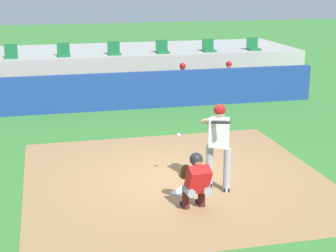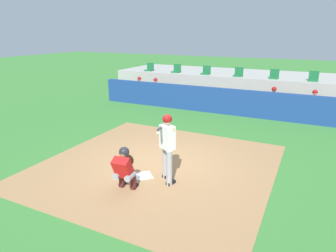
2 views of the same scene
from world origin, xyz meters
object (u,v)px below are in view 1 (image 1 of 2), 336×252
Objects in this scene: batter_at_plate at (218,141)px; dugout_player_3 at (230,79)px; stadium_seat_4 at (162,49)px; stadium_seat_6 at (253,47)px; home_plate at (185,192)px; stadium_seat_5 at (209,48)px; catcher_crouched at (195,179)px; dugout_player_2 at (183,81)px; stadium_seat_3 at (114,51)px; stadium_seat_1 at (11,54)px; stadium_seat_2 at (64,53)px.

batter_at_plate is 8.71m from dugout_player_3.
stadium_seat_4 is 1.00× the size of stadium_seat_6.
home_plate is 0.92× the size of stadium_seat_4.
dugout_player_3 is 2.21m from stadium_seat_5.
dugout_player_3 is (3.90, 8.94, 0.06)m from catcher_crouched.
home_plate is 0.92× the size of stadium_seat_5.
stadium_seat_6 is at bearing 50.11° from dugout_player_3.
stadium_seat_3 is at bearing 136.57° from dugout_player_2.
home_plate is 0.34× the size of dugout_player_2.
stadium_seat_1 reaches higher than dugout_player_3.
stadium_seat_4 is 3.71m from stadium_seat_6.
home_plate is 10.46m from stadium_seat_2.
home_plate is 9.04m from dugout_player_3.
dugout_player_3 reaches higher than home_plate.
stadium_seat_3 is 5.57m from stadium_seat_6.
home_plate is 0.99m from catcher_crouched.
stadium_seat_1 is at bearing 180.00° from stadium_seat_4.
stadium_seat_2 is at bearing 180.00° from stadium_seat_3.
stadium_seat_1 reaches higher than dugout_player_2.
stadium_seat_6 is (1.70, 2.03, 0.86)m from dugout_player_3.
stadium_seat_2 is (-5.73, 2.03, 0.86)m from dugout_player_3.
stadium_seat_1 is at bearing 113.50° from batter_at_plate.
dugout_player_2 is 1.00× the size of dugout_player_3.
stadium_seat_5 is at bearing 0.00° from stadium_seat_3.
stadium_seat_3 is at bearing 90.00° from home_plate.
dugout_player_3 is (3.87, 8.14, 0.65)m from home_plate.
batter_at_plate is 3.76× the size of stadium_seat_1.
stadium_seat_3 is at bearing 152.27° from dugout_player_3.
stadium_seat_1 is at bearing 160.86° from dugout_player_2.
dugout_player_3 is 2.71× the size of stadium_seat_6.
stadium_seat_4 is at bearing 0.00° from stadium_seat_1.
dugout_player_2 is (2.18, 8.94, 0.06)m from catcher_crouched.
catcher_crouched is (-0.72, -0.84, -0.43)m from batter_at_plate.
stadium_seat_5 is at bearing 52.43° from dugout_player_2.
dugout_player_2 is at bearing 76.32° from catcher_crouched.
dugout_player_2 is at bearing 75.22° from home_plate.
stadium_seat_1 is 1.00× the size of stadium_seat_2.
home_plate is 11.70m from stadium_seat_6.
catcher_crouched is 11.01m from stadium_seat_3.
dugout_player_2 is at bearing 79.80° from batter_at_plate.
home_plate is at bearing -176.17° from batter_at_plate.
catcher_crouched is 4.01× the size of stadium_seat_2.
home_plate is at bearing -110.05° from stadium_seat_5.
batter_at_plate is at bearing -100.20° from dugout_player_2.
stadium_seat_4 is at bearing 79.66° from home_plate.
stadium_seat_1 is 1.00× the size of stadium_seat_5.
batter_at_plate is 10.46m from stadium_seat_2.
batter_at_plate is at bearing -115.71° from stadium_seat_6.
stadium_seat_6 reaches higher than dugout_player_3.
stadium_seat_2 is 1.00× the size of stadium_seat_6.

